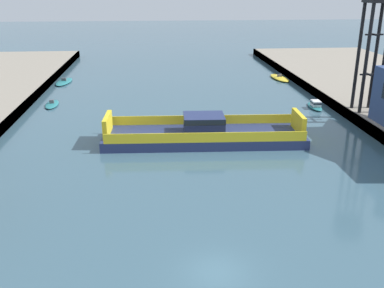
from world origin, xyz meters
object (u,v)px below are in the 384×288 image
Objects in this scene: moored_boat_far_right at (279,78)px; moored_boat_near_left at (52,104)px; chain_ferry at (204,133)px; moored_boat_mid_left at (64,82)px; crane_tower at (378,10)px; moored_boat_mid_right at (315,105)px.

moored_boat_near_left is at bearing -157.84° from moored_boat_far_right.
chain_ferry reaches higher than moored_boat_near_left.
moored_boat_near_left is 42.53m from moored_boat_far_right.
moored_boat_near_left is 0.68× the size of moored_boat_far_right.
moored_boat_mid_left is 40.55m from moored_boat_far_right.
moored_boat_mid_left reaches higher than moored_boat_near_left.
crane_tower is at bearing -81.87° from moored_boat_far_right.
chain_ferry is 4.40× the size of moored_boat_near_left.
moored_boat_far_right is 30.76m from crane_tower.
crane_tower is (22.30, 6.81, 13.18)m from chain_ferry.
moored_boat_far_right is 0.46× the size of crane_tower.
moored_boat_far_right is at bearing 22.16° from moored_boat_near_left.
chain_ferry reaches higher than moored_boat_mid_left.
moored_boat_mid_right is at bearing -91.29° from moored_boat_far_right.
chain_ferry is at bearing -143.94° from moored_boat_mid_right.
chain_ferry is at bearing -118.49° from moored_boat_far_right.
moored_boat_near_left is 0.32× the size of crane_tower.
moored_boat_far_right is at bearing -0.12° from moored_boat_mid_left.
chain_ferry is 3.20× the size of moored_boat_mid_left.
moored_boat_mid_left is (-22.13, 34.04, -0.79)m from chain_ferry.
crane_tower is (3.88, -27.14, 13.95)m from moored_boat_far_right.
crane_tower is at bearing 16.97° from chain_ferry.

